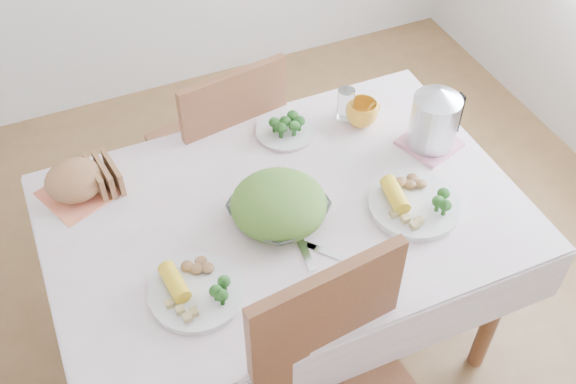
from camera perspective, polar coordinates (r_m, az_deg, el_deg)
name	(u,v)px	position (r m, az deg, el deg)	size (l,w,h in m)	color
floor	(285,338)	(2.77, -0.22, -12.22)	(3.60, 3.60, 0.00)	brown
dining_table	(285,282)	(2.46, -0.24, -7.64)	(1.40, 0.90, 0.75)	brown
tablecloth	(285,212)	(2.16, -0.27, -1.68)	(1.50, 1.00, 0.01)	white
chair_far	(216,151)	(2.81, -6.12, 3.51)	(0.44, 0.44, 0.98)	brown
salad_bowl	(279,211)	(2.11, -0.79, -1.62)	(0.28, 0.28, 0.07)	white
dinner_plate_left	(197,292)	(1.96, -7.71, -8.41)	(0.28, 0.28, 0.02)	white
dinner_plate_right	(414,205)	(2.19, 10.62, -1.13)	(0.30, 0.30, 0.02)	white
broccoli_plate	(285,132)	(2.41, -0.25, 5.12)	(0.21, 0.21, 0.02)	beige
napkin	(79,193)	(2.31, -17.30, -0.07)	(0.21, 0.21, 0.00)	#F87E57
bread_loaf	(75,181)	(2.27, -17.61, 0.91)	(0.19, 0.18, 0.11)	#905E38
yellow_mug	(362,113)	(2.45, 6.27, 6.66)	(0.12, 0.12, 0.09)	#F4A626
glass_tumbler	(346,103)	(2.46, 4.92, 7.54)	(0.06, 0.06, 0.12)	white
pink_tray	(429,143)	(2.42, 11.88, 4.07)	(0.18, 0.18, 0.01)	pink
electric_kettle	(434,118)	(2.35, 12.29, 6.11)	(0.16, 0.16, 0.23)	#B2B5BA
fork_left	(335,255)	(2.04, 3.97, -5.37)	(0.02, 0.18, 0.00)	silver
fork_right	(301,244)	(2.06, 1.15, -4.40)	(0.03, 0.22, 0.00)	silver
knife	(375,271)	(2.01, 7.37, -6.67)	(0.02, 0.18, 0.00)	silver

